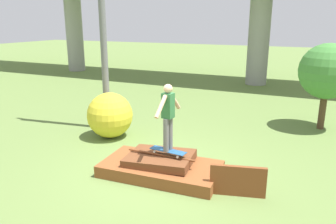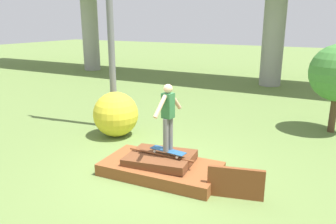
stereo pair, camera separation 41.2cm
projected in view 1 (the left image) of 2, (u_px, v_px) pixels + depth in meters
name	position (u px, v px, depth m)	size (l,w,h in m)	color
ground_plane	(161.00, 174.00, 7.33)	(80.00, 80.00, 0.00)	olive
scrap_pile	(161.00, 167.00, 7.29)	(2.67, 1.49, 0.50)	brown
scrap_plank_loose	(238.00, 181.00, 6.37)	(1.07, 0.35, 0.62)	brown
skateboard	(168.00, 151.00, 7.17)	(0.86, 0.31, 0.09)	#23517F
skater	(168.00, 114.00, 6.95)	(0.24, 1.00, 1.47)	slate
tree_behind_left	(327.00, 72.00, 9.94)	(1.70, 1.70, 2.69)	#4C3823
bush_yellow_flowering	(110.00, 115.00, 9.53)	(1.33, 1.33, 1.33)	gold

